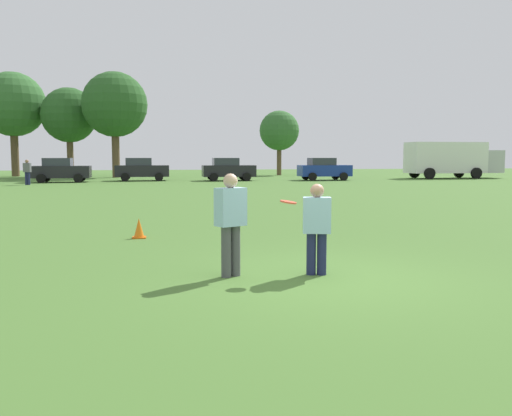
% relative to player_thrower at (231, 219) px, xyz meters
% --- Properties ---
extents(ground_plane, '(142.22, 142.22, 0.00)m').
position_rel_player_thrower_xyz_m(ground_plane, '(1.52, -0.46, -0.94)').
color(ground_plane, '#47702D').
extents(player_thrower, '(0.54, 0.46, 1.67)m').
position_rel_player_thrower_xyz_m(player_thrower, '(0.00, 0.00, 0.00)').
color(player_thrower, '#4C4C51').
rests_on(player_thrower, ground).
extents(player_defender, '(0.50, 0.36, 1.50)m').
position_rel_player_thrower_xyz_m(player_defender, '(1.41, -0.12, -0.10)').
color(player_defender, '#1E234C').
rests_on(player_defender, ground).
extents(frisbee, '(0.27, 0.27, 0.08)m').
position_rel_player_thrower_xyz_m(frisbee, '(0.92, -0.14, 0.27)').
color(frisbee, '#E54C33').
extents(traffic_cone, '(0.32, 0.32, 0.48)m').
position_rel_player_thrower_xyz_m(traffic_cone, '(-1.63, 4.50, -0.71)').
color(traffic_cone, '#D8590C').
rests_on(traffic_cone, ground).
extents(parked_car_center, '(4.22, 2.26, 1.82)m').
position_rel_player_thrower_xyz_m(parked_car_center, '(-8.51, 34.18, -0.02)').
color(parked_car_center, black).
rests_on(parked_car_center, ground).
extents(parked_car_mid_right, '(4.22, 2.26, 1.82)m').
position_rel_player_thrower_xyz_m(parked_car_mid_right, '(-2.60, 35.65, -0.02)').
color(parked_car_mid_right, black).
rests_on(parked_car_mid_right, ground).
extents(parked_car_near_right, '(4.22, 2.26, 1.82)m').
position_rel_player_thrower_xyz_m(parked_car_near_right, '(4.24, 34.59, -0.02)').
color(parked_car_near_right, black).
rests_on(parked_car_near_right, ground).
extents(parked_car_far_right, '(4.22, 2.26, 1.82)m').
position_rel_player_thrower_xyz_m(parked_car_far_right, '(12.05, 34.06, -0.02)').
color(parked_car_far_right, navy).
rests_on(parked_car_far_right, ground).
extents(box_truck, '(8.53, 3.09, 3.18)m').
position_rel_player_thrower_xyz_m(box_truck, '(24.43, 35.90, 0.81)').
color(box_truck, white).
rests_on(box_truck, ground).
extents(bystander_sideline_watcher, '(0.52, 0.36, 1.73)m').
position_rel_player_thrower_xyz_m(bystander_sideline_watcher, '(-10.05, 30.46, 0.03)').
color(bystander_sideline_watcher, '#1E234C').
rests_on(bystander_sideline_watcher, ground).
extents(tree_center_elm, '(6.17, 6.17, 10.02)m').
position_rel_player_thrower_xyz_m(tree_center_elm, '(-14.99, 47.36, 5.95)').
color(tree_center_elm, brown).
rests_on(tree_center_elm, ground).
extents(tree_east_birch, '(5.22, 5.22, 8.48)m').
position_rel_player_thrower_xyz_m(tree_east_birch, '(-9.63, 45.98, 4.89)').
color(tree_east_birch, brown).
rests_on(tree_east_birch, ground).
extents(tree_east_oak, '(5.94, 5.94, 9.65)m').
position_rel_player_thrower_xyz_m(tree_east_oak, '(-5.14, 43.04, 5.69)').
color(tree_east_oak, brown).
rests_on(tree_east_oak, ground).
extents(tree_far_east_pine, '(4.08, 4.08, 6.64)m').
position_rel_player_thrower_xyz_m(tree_far_east_pine, '(11.03, 46.36, 3.62)').
color(tree_far_east_pine, brown).
rests_on(tree_far_east_pine, ground).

